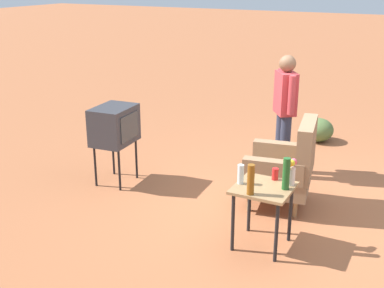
{
  "coord_description": "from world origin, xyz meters",
  "views": [
    {
      "loc": [
        5.38,
        1.42,
        2.65
      ],
      "look_at": [
        0.25,
        -1.24,
        0.65
      ],
      "focal_mm": 46.63,
      "sensor_mm": 36.0,
      "label": 1
    }
  ],
  "objects": [
    {
      "name": "flower_vase",
      "position": [
        0.9,
        0.19,
        0.8
      ],
      "size": [
        0.15,
        0.1,
        0.27
      ],
      "color": "silver",
      "rests_on": "side_table"
    },
    {
      "name": "tv_on_stand",
      "position": [
        0.4,
        -2.28,
        0.78
      ],
      "size": [
        0.63,
        0.49,
        1.03
      ],
      "color": "black",
      "rests_on": "ground"
    },
    {
      "name": "person_standing",
      "position": [
        -0.88,
        -0.44,
        0.94
      ],
      "size": [
        0.48,
        0.39,
        1.64
      ],
      "color": "#2D3347",
      "rests_on": "ground"
    },
    {
      "name": "bottle_short_clear",
      "position": [
        1.1,
        -0.26,
        0.75
      ],
      "size": [
        0.06,
        0.06,
        0.2
      ],
      "primitive_type": "cylinder",
      "color": "silver",
      "rests_on": "side_table"
    },
    {
      "name": "shrub_mid",
      "position": [
        -2.51,
        -0.34,
        0.19
      ],
      "size": [
        0.5,
        0.5,
        0.38
      ],
      "primitive_type": "ellipsoid",
      "color": "#516B38",
      "rests_on": "ground"
    },
    {
      "name": "soda_can_red",
      "position": [
        0.85,
        0.02,
        0.71
      ],
      "size": [
        0.07,
        0.07,
        0.12
      ],
      "primitive_type": "cylinder",
      "color": "red",
      "rests_on": "side_table"
    },
    {
      "name": "ground_plane",
      "position": [
        0.0,
        0.0,
        0.0
      ],
      "size": [
        60.0,
        60.0,
        0.0
      ],
      "primitive_type": "plane",
      "color": "#A05B38"
    },
    {
      "name": "side_table",
      "position": [
        1.07,
        -0.02,
        0.55
      ],
      "size": [
        0.56,
        0.56,
        0.65
      ],
      "color": "black",
      "rests_on": "ground"
    },
    {
      "name": "bottle_tall_amber",
      "position": [
        1.29,
        -0.08,
        0.8
      ],
      "size": [
        0.07,
        0.07,
        0.3
      ],
      "primitive_type": "cylinder",
      "color": "brown",
      "rests_on": "side_table"
    },
    {
      "name": "armchair",
      "position": [
        0.07,
        -0.1,
        0.5
      ],
      "size": [
        0.89,
        0.9,
        1.06
      ],
      "color": "#937047",
      "rests_on": "ground"
    },
    {
      "name": "bottle_wine_green",
      "position": [
        1.02,
        0.18,
        0.81
      ],
      "size": [
        0.07,
        0.07,
        0.32
      ],
      "primitive_type": "cylinder",
      "color": "#1E5623",
      "rests_on": "side_table"
    }
  ]
}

